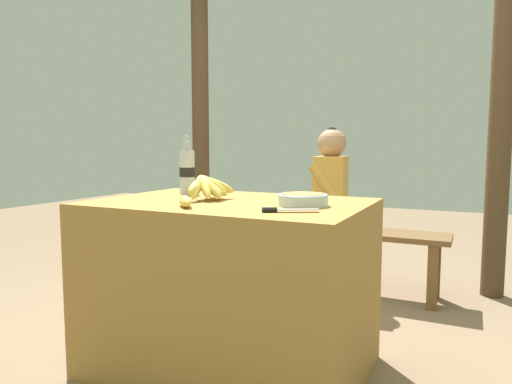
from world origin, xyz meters
TOP-DOWN VIEW (x-y plane):
  - ground_plane at (0.00, 0.00)m, footprint 12.00×12.00m
  - market_counter at (0.00, 0.00)m, footprint 1.19×0.82m
  - banana_bunch_ripe at (-0.11, -0.01)m, footprint 0.18×0.27m
  - serving_bowl at (0.35, -0.02)m, footprint 0.20×0.20m
  - water_bottle at (-0.35, 0.19)m, footprint 0.08×0.08m
  - loose_banana_front at (-0.06, -0.26)m, footprint 0.14×0.16m
  - knife at (0.35, -0.23)m, footprint 0.20×0.12m
  - wooden_bench at (-0.06, 1.34)m, footprint 1.85×0.32m
  - seated_vendor at (0.03, 1.30)m, footprint 0.43×0.41m
  - banana_bunch_green at (-0.54, 1.34)m, footprint 0.17×0.27m
  - support_post_near at (-1.23, 1.69)m, footprint 0.15×0.15m
  - support_post_far at (1.12, 1.69)m, footprint 0.15×0.15m

SIDE VIEW (x-z plane):
  - ground_plane at x=0.00m, z-range 0.00..0.00m
  - wooden_bench at x=-0.06m, z-range 0.16..0.60m
  - market_counter at x=0.00m, z-range 0.00..0.78m
  - banana_bunch_green at x=-0.54m, z-range 0.44..0.57m
  - seated_vendor at x=0.03m, z-range 0.09..1.25m
  - knife at x=0.35m, z-range 0.78..0.80m
  - loose_banana_front at x=-0.06m, z-range 0.78..0.82m
  - serving_bowl at x=0.35m, z-range 0.78..0.83m
  - banana_bunch_ripe at x=-0.11m, z-range 0.78..0.91m
  - water_bottle at x=-0.35m, z-range 0.75..1.04m
  - support_post_near at x=-1.23m, z-range 0.00..2.32m
  - support_post_far at x=1.12m, z-range 0.00..2.32m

